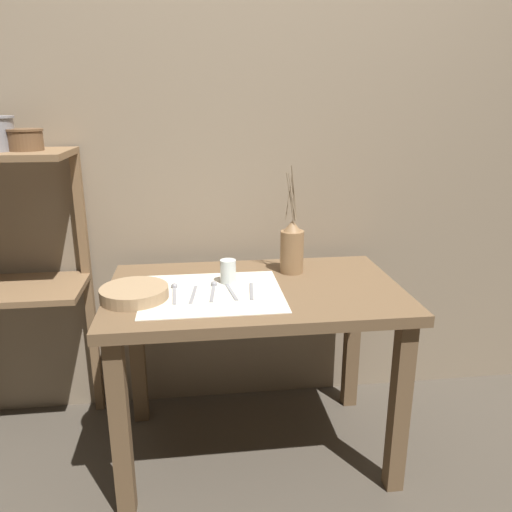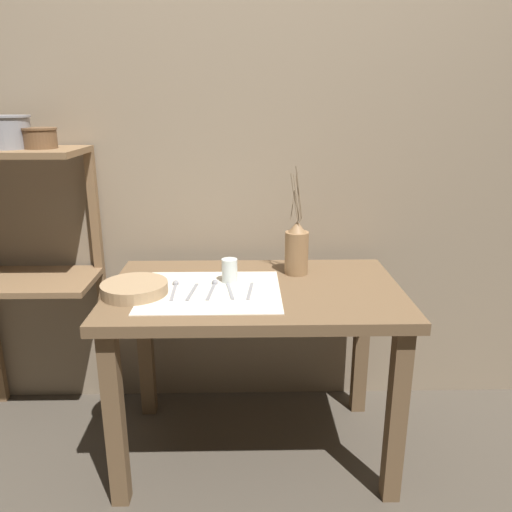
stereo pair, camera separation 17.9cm
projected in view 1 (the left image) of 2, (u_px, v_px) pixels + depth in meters
name	position (u px, v px, depth m)	size (l,w,h in m)	color
ground_plane	(255.00, 448.00, 2.04)	(12.00, 12.00, 0.00)	#473F35
stone_wall_back	(242.00, 140.00, 2.10)	(7.00, 0.06, 2.40)	gray
wooden_table	(255.00, 314.00, 1.86)	(1.07, 0.66, 0.70)	brown
wooden_shelf_unit	(9.00, 243.00, 1.93)	(0.55, 0.33, 1.18)	brown
linen_cloth	(212.00, 293.00, 1.77)	(0.50, 0.42, 0.00)	beige
pitcher_with_flowers	(292.00, 248.00, 1.97)	(0.09, 0.09, 0.43)	olive
wooden_bowl	(134.00, 293.00, 1.71)	(0.23, 0.23, 0.04)	#9E7F5B
glass_tumbler_near	(228.00, 271.00, 1.86)	(0.06, 0.06, 0.09)	silver
spoon_inner	(174.00, 289.00, 1.79)	(0.02, 0.18, 0.02)	gray
fork_inner	(193.00, 294.00, 1.75)	(0.03, 0.16, 0.00)	gray
spoon_outer	(214.00, 287.00, 1.81)	(0.03, 0.18, 0.02)	gray
fork_outer	(232.00, 292.00, 1.77)	(0.04, 0.16, 0.00)	gray
knife_center	(252.00, 291.00, 1.78)	(0.03, 0.16, 0.00)	gray
metal_pot_small	(25.00, 139.00, 1.79)	(0.13, 0.13, 0.08)	brown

